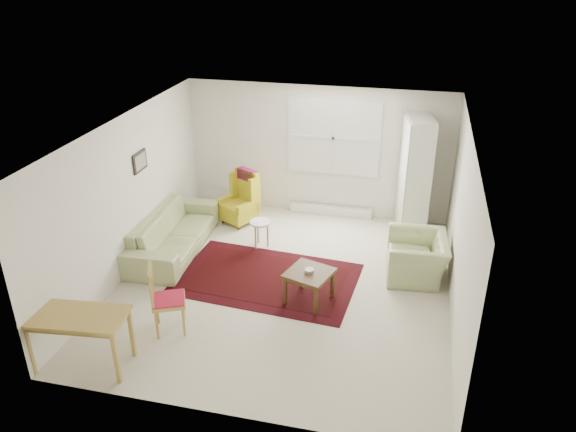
% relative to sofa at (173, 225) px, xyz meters
% --- Properties ---
extents(room, '(5.04, 5.54, 2.51)m').
position_rel_sofa_xyz_m(room, '(2.12, -0.45, 0.79)').
color(room, beige).
rests_on(room, ground).
extents(rug, '(2.91, 2.00, 0.03)m').
position_rel_sofa_xyz_m(rug, '(1.80, -0.55, -0.46)').
color(rug, black).
rests_on(rug, ground).
extents(sofa, '(1.01, 2.36, 0.94)m').
position_rel_sofa_xyz_m(sofa, '(0.00, 0.00, 0.00)').
color(sofa, '#9AA56E').
rests_on(sofa, ground).
extents(armchair, '(0.98, 1.10, 0.81)m').
position_rel_sofa_xyz_m(armchair, '(4.08, 0.09, -0.07)').
color(armchair, '#9AA56E').
rests_on(armchair, ground).
extents(wingback_chair, '(0.80, 0.81, 1.01)m').
position_rel_sofa_xyz_m(wingback_chair, '(0.76, 1.27, 0.03)').
color(wingback_chair, gold).
rests_on(wingback_chair, ground).
extents(coffee_table, '(0.77, 0.77, 0.50)m').
position_rel_sofa_xyz_m(coffee_table, '(2.56, -0.99, -0.22)').
color(coffee_table, '#422B14').
rests_on(coffee_table, ground).
extents(stool, '(0.39, 0.39, 0.49)m').
position_rel_sofa_xyz_m(stool, '(1.41, 0.46, -0.23)').
color(stool, white).
rests_on(stool, ground).
extents(cabinet, '(0.61, 0.93, 2.14)m').
position_rel_sofa_xyz_m(cabinet, '(3.93, 1.69, 0.60)').
color(cabinet, silver).
rests_on(cabinet, ground).
extents(desk, '(1.25, 0.72, 0.75)m').
position_rel_sofa_xyz_m(desk, '(0.11, -3.01, -0.09)').
color(desk, '#AF9346').
rests_on(desk, ground).
extents(desk_chair, '(0.58, 0.58, 1.00)m').
position_rel_sofa_xyz_m(desk_chair, '(0.86, -2.10, 0.03)').
color(desk_chair, '#AF9346').
rests_on(desk_chair, ground).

